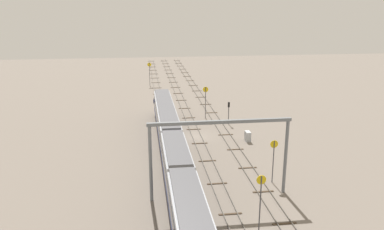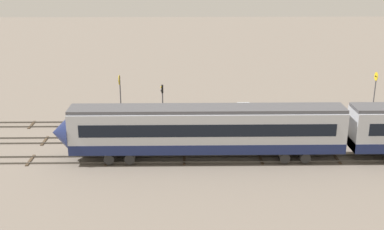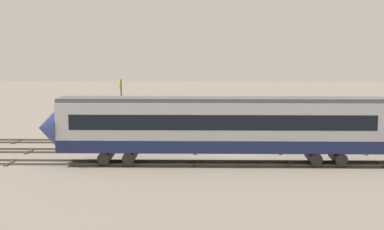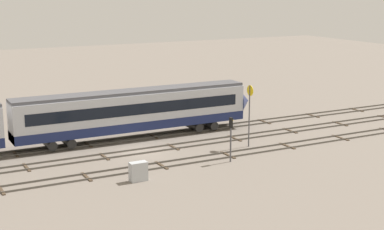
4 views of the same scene
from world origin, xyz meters
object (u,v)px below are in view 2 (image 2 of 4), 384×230
object	(u,v)px
relay_cabinet	(243,110)
speed_sign_distant_end	(375,89)
speed_sign_near_foreground	(120,94)
signal_light_trackside_departure	(162,97)

from	to	relation	value
relay_cabinet	speed_sign_distant_end	bearing A→B (deg)	176.16
speed_sign_near_foreground	relay_cabinet	world-z (taller)	speed_sign_near_foreground
signal_light_trackside_departure	relay_cabinet	xyz separation A→B (m)	(-9.11, -1.00, -1.85)
signal_light_trackside_departure	relay_cabinet	bearing A→B (deg)	-173.72
speed_sign_distant_end	relay_cabinet	distance (m)	14.62
speed_sign_distant_end	signal_light_trackside_departure	distance (m)	23.47
speed_sign_near_foreground	relay_cabinet	size ratio (longest dim) A/B	3.86
speed_sign_distant_end	signal_light_trackside_departure	size ratio (longest dim) A/B	1.33
speed_sign_near_foreground	speed_sign_distant_end	size ratio (longest dim) A/B	1.12
speed_sign_distant_end	signal_light_trackside_departure	xyz separation A→B (m)	(23.46, 0.04, -0.81)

